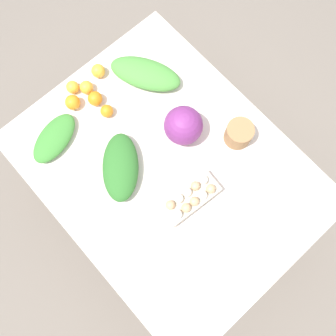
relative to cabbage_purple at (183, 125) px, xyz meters
The scene contains 14 objects.
ground_plane 0.82m from the cabbage_purple, 63.10° to the right, with size 8.00×8.00×0.00m, color #70665B.
dining_table 0.26m from the cabbage_purple, 63.10° to the right, with size 1.42×1.09×0.70m.
cabbage_purple is the anchor object (origin of this frame).
egg_carton 0.34m from the cabbage_purple, 36.80° to the right, with size 0.14×0.29×0.09m.
paper_bag 0.27m from the cabbage_purple, 42.22° to the left, with size 0.13×0.13×0.11m, color #997047.
greens_bunch_dandelion 0.35m from the cabbage_purple, 99.14° to the right, with size 0.33×0.17×0.10m, color #2D6B28.
greens_bunch_beet_tops 0.63m from the cabbage_purple, 128.26° to the right, with size 0.28×0.14×0.06m, color #3D8433.
greens_bunch_scallion 0.36m from the cabbage_purple, 169.97° to the left, with size 0.37×0.16×0.09m, color #4C933D.
orange_0 0.47m from the cabbage_purple, 152.87° to the right, with size 0.07×0.07×0.07m, color orange.
orange_1 0.54m from the cabbage_purple, 168.82° to the right, with size 0.07×0.07×0.07m, color #F9A833.
orange_2 0.57m from the cabbage_purple, 146.86° to the right, with size 0.08×0.08×0.08m, color orange.
orange_3 0.39m from the cabbage_purple, 147.07° to the right, with size 0.06×0.06×0.06m, color orange.
orange_4 0.54m from the cabbage_purple, 157.34° to the right, with size 0.07×0.07×0.07m, color #F9A833.
orange_5 0.60m from the cabbage_purple, 154.64° to the right, with size 0.06×0.06×0.06m, color #F9A833.
Camera 1 is at (0.35, -0.31, 2.44)m, focal length 40.00 mm.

